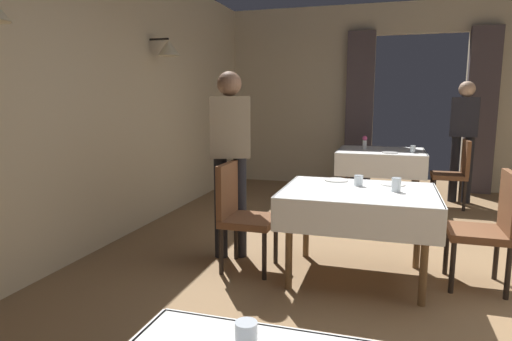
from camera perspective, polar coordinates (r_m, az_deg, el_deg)
name	(u,v)px	position (r m, az deg, el deg)	size (l,w,h in m)	color
ground	(439,291)	(3.81, 22.73, -14.29)	(10.08, 10.08, 0.00)	olive
wall_left	(80,96)	(4.44, -21.88, 9.00)	(0.49, 8.40, 3.00)	beige
wall_back	(418,96)	(7.67, 20.35, 9.04)	(6.40, 0.27, 3.00)	beige
dining_table_mid	(359,201)	(3.67, 13.19, -3.92)	(1.22, 0.98, 0.75)	brown
dining_table_far	(381,157)	(6.54, 15.93, 1.66)	(1.20, 1.07, 0.75)	brown
chair_mid_left	(240,211)	(3.82, -2.07, -5.28)	(0.44, 0.44, 0.93)	black
chair_mid_right	(490,224)	(3.88, 28.13, -6.17)	(0.45, 0.44, 0.93)	black
chair_far_right	(455,170)	(6.56, 24.50, 0.03)	(0.44, 0.44, 0.93)	black
glass_near_b	(246,336)	(1.37, -1.28, -20.67)	(0.07, 0.07, 0.08)	silver
glass_mid_a	(396,185)	(3.64, 17.77, -1.77)	(0.07, 0.07, 0.11)	silver
glass_mid_b	(359,181)	(3.80, 13.19, -1.29)	(0.07, 0.07, 0.09)	silver
plate_mid_c	(336,180)	(4.00, 10.39, -1.23)	(0.21, 0.21, 0.01)	white
plate_mid_d	(392,184)	(3.93, 17.31, -1.70)	(0.21, 0.21, 0.01)	white
flower_vase_far	(365,142)	(6.60, 13.95, 3.62)	(0.07, 0.07, 0.19)	silver
glass_far_b	(413,149)	(6.34, 19.72, 2.65)	(0.07, 0.07, 0.10)	silver
plate_far_c	(390,153)	(6.22, 17.00, 2.25)	(0.21, 0.21, 0.01)	white
person_waiter_by_doorway	(230,149)	(4.01, -3.41, 2.80)	(0.42, 0.34, 1.72)	black
person_diner_standing_aside	(464,131)	(6.87, 25.41, 4.63)	(0.40, 0.28, 1.72)	black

